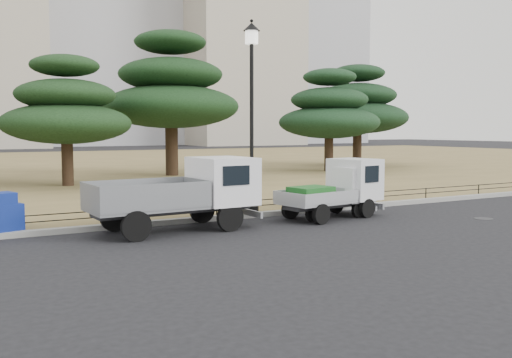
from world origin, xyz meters
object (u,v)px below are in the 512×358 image
truck_large (184,191)px  truck_kei_front (337,189)px  truck_kei_rear (333,192)px  street_lamp (252,85)px

truck_large → truck_kei_front: (5.21, -0.15, -0.20)m
truck_kei_rear → truck_large: bearing=178.2°
truck_kei_front → street_lamp: bearing=135.4°
truck_kei_rear → street_lamp: 4.35m
truck_large → truck_kei_front: 5.21m
truck_kei_rear → street_lamp: bearing=145.5°
truck_kei_front → street_lamp: size_ratio=0.61×
truck_kei_front → street_lamp: street_lamp is taller
truck_large → street_lamp: bearing=22.5°
truck_kei_front → truck_large: bearing=168.5°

